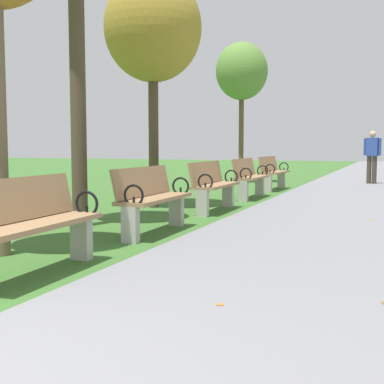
% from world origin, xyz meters
% --- Properties ---
extents(paved_walkway, '(3.11, 44.00, 0.02)m').
position_xyz_m(paved_walkway, '(1.56, 18.00, 0.01)').
color(paved_walkway, slate).
rests_on(paved_walkway, ground).
extents(park_bench_2, '(0.51, 1.61, 0.90)m').
position_xyz_m(park_bench_2, '(-0.50, 2.44, 0.49)').
color(park_bench_2, '#93704C').
rests_on(park_bench_2, ground).
extents(park_bench_3, '(0.49, 1.61, 0.90)m').
position_xyz_m(park_bench_3, '(-0.50, 4.95, 0.49)').
color(park_bench_3, '#93704C').
rests_on(park_bench_3, ground).
extents(park_bench_4, '(0.49, 1.61, 0.90)m').
position_xyz_m(park_bench_4, '(-0.50, 7.50, 0.49)').
color(park_bench_4, '#93704C').
rests_on(park_bench_4, ground).
extents(park_bench_5, '(0.48, 1.60, 0.90)m').
position_xyz_m(park_bench_5, '(-0.50, 10.02, 0.49)').
color(park_bench_5, '#93704C').
rests_on(park_bench_5, ground).
extents(park_bench_6, '(0.52, 1.61, 0.90)m').
position_xyz_m(park_bench_6, '(-0.50, 12.43, 0.49)').
color(park_bench_6, '#93704C').
rests_on(park_bench_6, ground).
extents(tree_3, '(1.83, 1.83, 4.40)m').
position_xyz_m(tree_3, '(-1.77, 7.66, 3.36)').
color(tree_3, '#4C3D2D').
rests_on(tree_3, ground).
extents(tree_4, '(1.64, 1.64, 4.44)m').
position_xyz_m(tree_4, '(-2.07, 14.78, 3.50)').
color(tree_4, brown).
rests_on(tree_4, ground).
extents(pedestrian_walking, '(0.52, 0.28, 1.62)m').
position_xyz_m(pedestrian_walking, '(1.87, 15.60, 0.93)').
color(pedestrian_walking, '#3D3328').
rests_on(pedestrian_walking, paved_walkway).
extents(scattered_leaves, '(4.92, 16.05, 0.02)m').
position_xyz_m(scattered_leaves, '(-0.43, 3.46, 0.01)').
color(scattered_leaves, '#BC842D').
rests_on(scattered_leaves, ground).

